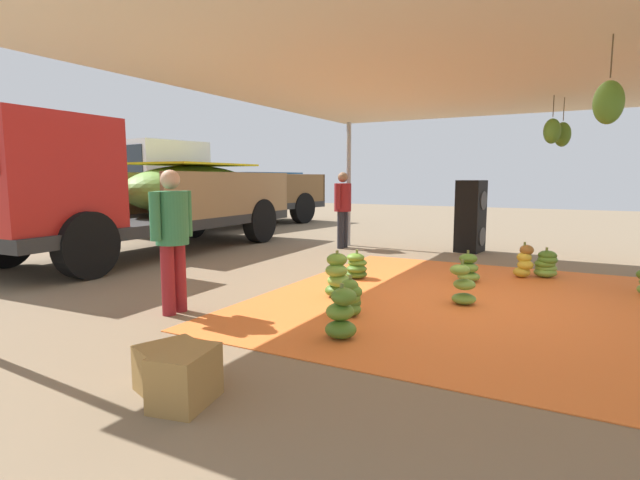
{
  "coord_description": "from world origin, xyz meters",
  "views": [
    {
      "loc": [
        -5.95,
        -1.26,
        1.48
      ],
      "look_at": [
        -0.62,
        1.62,
        0.71
      ],
      "focal_mm": 27.57,
      "sensor_mm": 36.0,
      "label": 1
    }
  ],
  "objects_px": {
    "worker_0": "(343,204)",
    "cargo_truck_far": "(218,188)",
    "banana_bunch_0": "(356,267)",
    "banana_bunch_1": "(463,286)",
    "banana_bunch_4": "(546,265)",
    "banana_bunch_8": "(337,277)",
    "banana_bunch_7": "(351,299)",
    "banana_bunch_2": "(524,262)",
    "crate_1": "(170,368)",
    "banana_bunch_6": "(468,269)",
    "worker_1": "(172,231)",
    "speaker_stack": "(471,216)",
    "banana_bunch_5": "(341,315)",
    "crate_0": "(185,377)",
    "cargo_truck_main": "(140,193)"
  },
  "relations": [
    {
      "from": "banana_bunch_7",
      "to": "banana_bunch_8",
      "type": "bearing_deg",
      "value": 36.16
    },
    {
      "from": "banana_bunch_4",
      "to": "banana_bunch_5",
      "type": "bearing_deg",
      "value": 159.75
    },
    {
      "from": "banana_bunch_0",
      "to": "banana_bunch_5",
      "type": "bearing_deg",
      "value": -158.76
    },
    {
      "from": "cargo_truck_far",
      "to": "banana_bunch_1",
      "type": "bearing_deg",
      "value": -123.91
    },
    {
      "from": "banana_bunch_2",
      "to": "banana_bunch_4",
      "type": "distance_m",
      "value": 0.34
    },
    {
      "from": "banana_bunch_2",
      "to": "worker_1",
      "type": "xyz_separation_m",
      "value": [
        -3.89,
        3.17,
        0.68
      ]
    },
    {
      "from": "banana_bunch_4",
      "to": "worker_0",
      "type": "xyz_separation_m",
      "value": [
        1.39,
        4.04,
        0.74
      ]
    },
    {
      "from": "crate_0",
      "to": "crate_1",
      "type": "bearing_deg",
      "value": 64.96
    },
    {
      "from": "worker_0",
      "to": "banana_bunch_4",
      "type": "bearing_deg",
      "value": -108.96
    },
    {
      "from": "banana_bunch_4",
      "to": "banana_bunch_7",
      "type": "bearing_deg",
      "value": 152.56
    },
    {
      "from": "crate_1",
      "to": "worker_0",
      "type": "bearing_deg",
      "value": 16.14
    },
    {
      "from": "worker_0",
      "to": "crate_1",
      "type": "height_order",
      "value": "worker_0"
    },
    {
      "from": "banana_bunch_0",
      "to": "banana_bunch_6",
      "type": "xyz_separation_m",
      "value": [
        0.56,
        -1.5,
        0.01
      ]
    },
    {
      "from": "banana_bunch_2",
      "to": "banana_bunch_5",
      "type": "xyz_separation_m",
      "value": [
        -3.8,
        1.18,
        -0.01
      ]
    },
    {
      "from": "banana_bunch_1",
      "to": "worker_1",
      "type": "distance_m",
      "value": 3.36
    },
    {
      "from": "banana_bunch_0",
      "to": "banana_bunch_4",
      "type": "height_order",
      "value": "banana_bunch_4"
    },
    {
      "from": "banana_bunch_8",
      "to": "cargo_truck_far",
      "type": "xyz_separation_m",
      "value": [
        6.02,
        6.93,
        0.91
      ]
    },
    {
      "from": "banana_bunch_2",
      "to": "worker_1",
      "type": "distance_m",
      "value": 5.07
    },
    {
      "from": "crate_1",
      "to": "banana_bunch_8",
      "type": "bearing_deg",
      "value": 2.97
    },
    {
      "from": "speaker_stack",
      "to": "banana_bunch_4",
      "type": "bearing_deg",
      "value": -144.01
    },
    {
      "from": "banana_bunch_0",
      "to": "banana_bunch_2",
      "type": "xyz_separation_m",
      "value": [
        1.25,
        -2.17,
        0.05
      ]
    },
    {
      "from": "speaker_stack",
      "to": "banana_bunch_6",
      "type": "bearing_deg",
      "value": -168.82
    },
    {
      "from": "banana_bunch_0",
      "to": "banana_bunch_4",
      "type": "relative_size",
      "value": 0.96
    },
    {
      "from": "crate_0",
      "to": "banana_bunch_4",
      "type": "bearing_deg",
      "value": -17.5
    },
    {
      "from": "banana_bunch_4",
      "to": "banana_bunch_6",
      "type": "distance_m",
      "value": 1.29
    },
    {
      "from": "banana_bunch_7",
      "to": "crate_0",
      "type": "height_order",
      "value": "banana_bunch_7"
    },
    {
      "from": "banana_bunch_5",
      "to": "crate_0",
      "type": "xyz_separation_m",
      "value": [
        -1.69,
        0.32,
        -0.04
      ]
    },
    {
      "from": "banana_bunch_1",
      "to": "banana_bunch_7",
      "type": "bearing_deg",
      "value": 137.98
    },
    {
      "from": "crate_1",
      "to": "banana_bunch_4",
      "type": "bearing_deg",
      "value": -20.19
    },
    {
      "from": "banana_bunch_6",
      "to": "cargo_truck_main",
      "type": "xyz_separation_m",
      "value": [
        -0.45,
        6.09,
        1.01
      ]
    },
    {
      "from": "banana_bunch_6",
      "to": "cargo_truck_main",
      "type": "height_order",
      "value": "cargo_truck_main"
    },
    {
      "from": "banana_bunch_2",
      "to": "cargo_truck_main",
      "type": "xyz_separation_m",
      "value": [
        -1.14,
        6.76,
        0.96
      ]
    },
    {
      "from": "banana_bunch_6",
      "to": "banana_bunch_7",
      "type": "bearing_deg",
      "value": 162.91
    },
    {
      "from": "banana_bunch_2",
      "to": "crate_1",
      "type": "height_order",
      "value": "banana_bunch_2"
    },
    {
      "from": "banana_bunch_2",
      "to": "banana_bunch_5",
      "type": "height_order",
      "value": "banana_bunch_2"
    },
    {
      "from": "banana_bunch_7",
      "to": "worker_0",
      "type": "bearing_deg",
      "value": 26.75
    },
    {
      "from": "banana_bunch_5",
      "to": "banana_bunch_8",
      "type": "xyz_separation_m",
      "value": [
        1.38,
        0.72,
        0.04
      ]
    },
    {
      "from": "banana_bunch_6",
      "to": "banana_bunch_4",
      "type": "bearing_deg",
      "value": -47.97
    },
    {
      "from": "crate_0",
      "to": "worker_0",
      "type": "bearing_deg",
      "value": 17.77
    },
    {
      "from": "banana_bunch_4",
      "to": "worker_1",
      "type": "xyz_separation_m",
      "value": [
        -4.07,
        3.46,
        0.72
      ]
    },
    {
      "from": "banana_bunch_0",
      "to": "banana_bunch_1",
      "type": "height_order",
      "value": "banana_bunch_1"
    },
    {
      "from": "banana_bunch_1",
      "to": "speaker_stack",
      "type": "height_order",
      "value": "speaker_stack"
    },
    {
      "from": "worker_0",
      "to": "cargo_truck_far",
      "type": "bearing_deg",
      "value": 68.15
    },
    {
      "from": "banana_bunch_1",
      "to": "banana_bunch_5",
      "type": "height_order",
      "value": "banana_bunch_1"
    },
    {
      "from": "banana_bunch_4",
      "to": "crate_1",
      "type": "distance_m",
      "value": 5.9
    },
    {
      "from": "worker_1",
      "to": "worker_0",
      "type": "bearing_deg",
      "value": 6.11
    },
    {
      "from": "banana_bunch_0",
      "to": "worker_1",
      "type": "distance_m",
      "value": 2.92
    },
    {
      "from": "banana_bunch_5",
      "to": "worker_0",
      "type": "xyz_separation_m",
      "value": [
        5.36,
        2.58,
        0.71
      ]
    },
    {
      "from": "banana_bunch_2",
      "to": "banana_bunch_1",
      "type": "bearing_deg",
      "value": 167.44
    },
    {
      "from": "banana_bunch_8",
      "to": "banana_bunch_2",
      "type": "bearing_deg",
      "value": -38.16
    }
  ]
}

